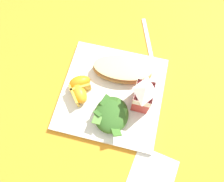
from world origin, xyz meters
name	(u,v)px	position (x,y,z in m)	size (l,w,h in m)	color
ground	(112,94)	(0.00, 0.00, 0.00)	(3.00, 3.00, 0.00)	orange
white_plate	(112,93)	(0.00, 0.00, 0.01)	(0.28, 0.28, 0.02)	white
cheesy_pizza_bread	(122,70)	(-0.07, 0.01, 0.03)	(0.09, 0.18, 0.04)	#B77F42
green_salad_pile	(111,115)	(0.07, 0.01, 0.04)	(0.11, 0.09, 0.04)	#336023
milk_carton	(143,95)	(0.01, 0.08, 0.08)	(0.06, 0.04, 0.11)	#B7332D
orange_wedge_front	(80,84)	(0.01, -0.09, 0.04)	(0.06, 0.07, 0.04)	orange
orange_wedge_middle	(79,94)	(0.03, -0.08, 0.04)	(0.07, 0.07, 0.04)	orange
paper_napkin	(153,174)	(0.18, 0.15, 0.00)	(0.11, 0.11, 0.00)	white
metal_fork	(149,47)	(-0.18, 0.08, 0.00)	(0.18, 0.08, 0.01)	silver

